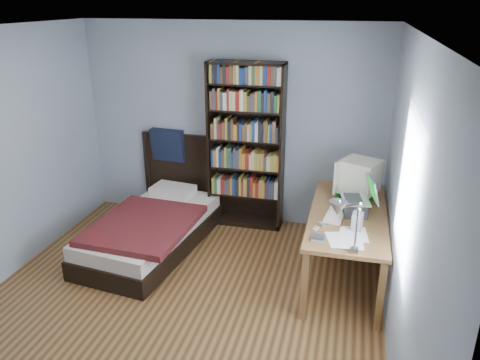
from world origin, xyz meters
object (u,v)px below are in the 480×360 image
Objects in this scene: desk at (347,220)px; bed at (154,224)px; desk_lamp at (341,213)px; speaker at (357,222)px; keyboard at (336,214)px; laptop at (357,204)px; bookshelf at (246,147)px; soda_can at (338,198)px; crt_monitor at (358,176)px.

bed reaches higher than desk.
speaker is at bearing 80.06° from desk_lamp.
keyboard is (-0.12, -0.57, 0.32)m from desk.
keyboard is 2.15m from bed.
laptop reaches higher than speaker.
speaker is 2.41m from bed.
bookshelf is at bearing 145.97° from keyboard.
soda_can is (0.01, 0.31, 0.05)m from keyboard.
bookshelf is (-1.16, 1.06, 0.29)m from keyboard.
speaker is at bearing -44.30° from bookshelf.
desk is 0.47m from soda_can.
desk_lamp is 3.68× the size of speaker.
keyboard is (-0.19, -0.51, -0.23)m from crt_monitor.
laptop is 2.24× the size of speaker.
crt_monitor is at bearing -39.58° from desk.
laptop is (0.00, -0.44, -0.13)m from crt_monitor.
soda_can is at bearing 1.20° from bed.
crt_monitor is at bearing -21.99° from bookshelf.
bed is (-2.27, -0.25, -0.71)m from crt_monitor.
bookshelf is (-1.36, 0.98, 0.19)m from laptop.
bed is (-2.27, 0.18, -0.58)m from laptop.
speaker is (0.01, -0.79, -0.15)m from crt_monitor.
bookshelf is (-1.17, 0.75, 0.24)m from soda_can.
laptop is 0.19× the size of bed.
keyboard is 2.33× the size of speaker.
bookshelf is at bearing 159.15° from desk.
bed reaches higher than keyboard.
speaker is 0.09× the size of bookshelf.
crt_monitor is 1.20× the size of keyboard.
keyboard reaches higher than desk.
soda_can is at bearing 129.17° from laptop.
bed is at bearing -178.80° from soda_can.
bed is at bearing -173.68° from crt_monitor.
crt_monitor is 2.78× the size of speaker.
desk_lamp reaches higher than soda_can.
desk_lamp is 5.26× the size of soda_can.
speaker is at bearing -88.95° from crt_monitor.
laptop is 1.25m from desk_lamp.
bookshelf reaches higher than bed.
crt_monitor is at bearing 48.34° from soda_can.
crt_monitor is at bearing 77.88° from keyboard.
crt_monitor is 1.24× the size of laptop.
bed is (-2.28, 0.54, -0.56)m from speaker.
laptop is (0.07, -0.49, 0.42)m from desk.
laptop reaches higher than keyboard.
crt_monitor is 0.24× the size of bookshelf.
keyboard is (-0.06, 1.09, -0.52)m from desk_lamp.
laptop is 0.30m from soda_can.
desk_lamp is at bearing -96.33° from laptop.
laptop is 1.69m from bookshelf.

